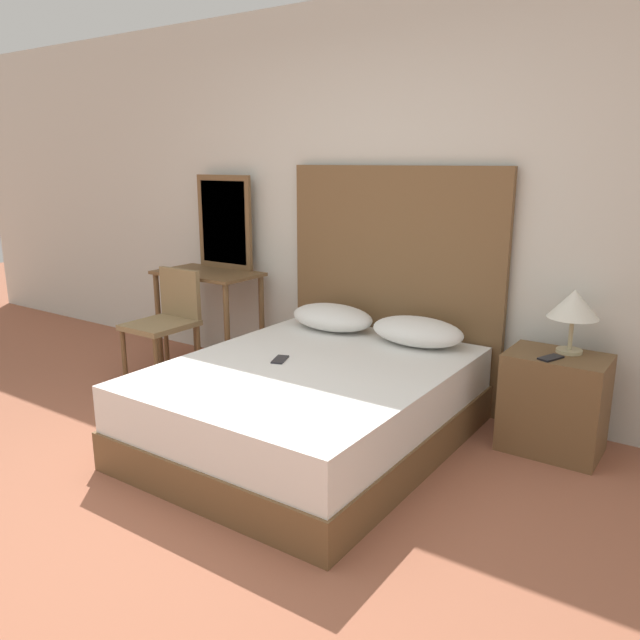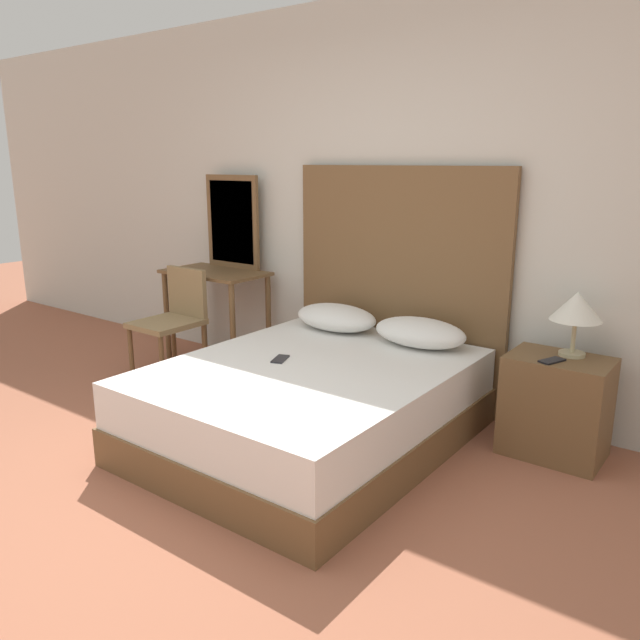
{
  "view_description": "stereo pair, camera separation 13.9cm",
  "coord_description": "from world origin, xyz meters",
  "px_view_note": "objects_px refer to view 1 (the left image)",
  "views": [
    {
      "loc": [
        2.1,
        -1.53,
        1.64
      ],
      "look_at": [
        0.11,
        1.37,
        0.73
      ],
      "focal_mm": 35.0,
      "sensor_mm": 36.0,
      "label": 1
    },
    {
      "loc": [
        2.22,
        -1.45,
        1.64
      ],
      "look_at": [
        0.11,
        1.37,
        0.73
      ],
      "focal_mm": 35.0,
      "sensor_mm": 36.0,
      "label": 2
    }
  ],
  "objects_px": {
    "phone_on_bed": "(280,359)",
    "chair": "(168,318)",
    "table_lamp": "(574,306)",
    "phone_on_nightstand": "(551,358)",
    "bed": "(311,404)",
    "vanity_desk": "(208,291)",
    "nightstand": "(554,403)"
  },
  "relations": [
    {
      "from": "phone_on_bed",
      "to": "chair",
      "type": "xyz_separation_m",
      "value": [
        -1.29,
        0.29,
        0.01
      ]
    },
    {
      "from": "table_lamp",
      "to": "phone_on_nightstand",
      "type": "xyz_separation_m",
      "value": [
        -0.06,
        -0.17,
        -0.27
      ]
    },
    {
      "from": "chair",
      "to": "bed",
      "type": "bearing_deg",
      "value": -10.02
    },
    {
      "from": "phone_on_nightstand",
      "to": "chair",
      "type": "height_order",
      "value": "chair"
    },
    {
      "from": "vanity_desk",
      "to": "phone_on_bed",
      "type": "bearing_deg",
      "value": -29.54
    },
    {
      "from": "phone_on_bed",
      "to": "vanity_desk",
      "type": "distance_m",
      "value": 1.5
    },
    {
      "from": "nightstand",
      "to": "table_lamp",
      "type": "relative_size",
      "value": 1.59
    },
    {
      "from": "phone_on_bed",
      "to": "phone_on_nightstand",
      "type": "distance_m",
      "value": 1.53
    },
    {
      "from": "vanity_desk",
      "to": "bed",
      "type": "bearing_deg",
      "value": -25.19
    },
    {
      "from": "phone_on_nightstand",
      "to": "chair",
      "type": "relative_size",
      "value": 0.19
    },
    {
      "from": "bed",
      "to": "phone_on_bed",
      "type": "height_order",
      "value": "phone_on_bed"
    },
    {
      "from": "phone_on_bed",
      "to": "phone_on_nightstand",
      "type": "xyz_separation_m",
      "value": [
        1.39,
        0.64,
        0.1
      ]
    },
    {
      "from": "bed",
      "to": "nightstand",
      "type": "bearing_deg",
      "value": 30.22
    },
    {
      "from": "bed",
      "to": "phone_on_bed",
      "type": "distance_m",
      "value": 0.32
    },
    {
      "from": "nightstand",
      "to": "vanity_desk",
      "type": "distance_m",
      "value": 2.73
    },
    {
      "from": "nightstand",
      "to": "chair",
      "type": "bearing_deg",
      "value": -170.78
    },
    {
      "from": "nightstand",
      "to": "vanity_desk",
      "type": "xyz_separation_m",
      "value": [
        -2.71,
        0.01,
        0.33
      ]
    },
    {
      "from": "bed",
      "to": "nightstand",
      "type": "xyz_separation_m",
      "value": [
        1.21,
        0.7,
        0.05
      ]
    },
    {
      "from": "nightstand",
      "to": "chair",
      "type": "distance_m",
      "value": 2.75
    },
    {
      "from": "table_lamp",
      "to": "chair",
      "type": "distance_m",
      "value": 2.81
    },
    {
      "from": "bed",
      "to": "chair",
      "type": "distance_m",
      "value": 1.54
    },
    {
      "from": "table_lamp",
      "to": "vanity_desk",
      "type": "bearing_deg",
      "value": -178.5
    },
    {
      "from": "bed",
      "to": "table_lamp",
      "type": "bearing_deg",
      "value": 32.08
    },
    {
      "from": "nightstand",
      "to": "phone_on_nightstand",
      "type": "distance_m",
      "value": 0.31
    },
    {
      "from": "bed",
      "to": "chair",
      "type": "relative_size",
      "value": 2.25
    },
    {
      "from": "bed",
      "to": "table_lamp",
      "type": "height_order",
      "value": "table_lamp"
    },
    {
      "from": "bed",
      "to": "phone_on_nightstand",
      "type": "bearing_deg",
      "value": 27.05
    },
    {
      "from": "bed",
      "to": "phone_on_nightstand",
      "type": "distance_m",
      "value": 1.38
    },
    {
      "from": "vanity_desk",
      "to": "chair",
      "type": "distance_m",
      "value": 0.46
    },
    {
      "from": "bed",
      "to": "nightstand",
      "type": "height_order",
      "value": "nightstand"
    },
    {
      "from": "nightstand",
      "to": "table_lamp",
      "type": "xyz_separation_m",
      "value": [
        0.04,
        0.08,
        0.56
      ]
    },
    {
      "from": "phone_on_bed",
      "to": "table_lamp",
      "type": "height_order",
      "value": "table_lamp"
    }
  ]
}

